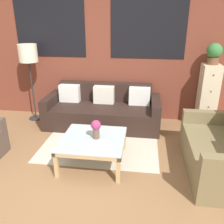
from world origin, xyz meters
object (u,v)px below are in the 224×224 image
Objects in this scene: couch_dark at (103,111)px; potted_plant at (214,53)px; flower_vase at (96,128)px; coffee_table at (93,142)px; drawer_cabinet at (207,96)px; floor_lamp at (28,56)px; settee_vintage at (223,151)px.

couch_dark is 2.28m from potted_plant.
coffee_table is at bearing -158.90° from flower_vase.
potted_plant is (-0.00, 0.00, 0.80)m from drawer_cabinet.
flower_vase is at bearing -41.79° from floor_lamp.
couch_dark is 2.28m from settee_vintage.
coffee_table is 0.22m from flower_vase.
flower_vase is (0.14, -1.32, 0.27)m from couch_dark.
potted_plant is at bearing 90.00° from drawer_cabinet.
coffee_table is 0.74× the size of drawer_cabinet.
couch_dark is at bearing 95.94° from flower_vase.
drawer_cabinet is at bearing 86.01° from settee_vintage.
couch_dark is 1.47× the size of settee_vintage.
settee_vintage is 1.77m from coffee_table.
settee_vintage is 0.97× the size of floor_lamp.
floor_lamp is at bearing 138.21° from flower_vase.
floor_lamp is at bearing 156.89° from settee_vintage.
floor_lamp reaches higher than drawer_cabinet.
floor_lamp is 1.27× the size of drawer_cabinet.
drawer_cabinet is at bearing 39.80° from coffee_table.
floor_lamp is at bearing -177.91° from potted_plant.
couch_dark is 1.81× the size of drawer_cabinet.
settee_vintage reaches higher than coffee_table.
couch_dark reaches higher than coffee_table.
coffee_table is 0.58× the size of floor_lamp.
settee_vintage is at bearing -35.26° from couch_dark.
potted_plant is (1.88, 1.57, 1.07)m from coffee_table.
couch_dark is 7.99× the size of flower_vase.
couch_dark is at bearing -173.53° from potted_plant.
drawer_cabinet reaches higher than coffee_table.
drawer_cabinet is 4.40× the size of flower_vase.
floor_lamp is at bearing 176.11° from couch_dark.
drawer_cabinet is (3.43, 0.12, -0.69)m from floor_lamp.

